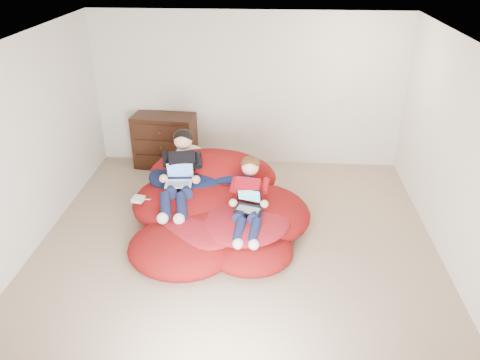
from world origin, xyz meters
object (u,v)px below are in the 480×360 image
object	(u,v)px
dresser	(165,141)
beanbag_pile	(214,208)
older_boy	(180,170)
laptop_white	(179,178)
younger_boy	(249,195)
laptop_black	(249,203)

from	to	relation	value
dresser	beanbag_pile	bearing A→B (deg)	-59.84
older_boy	laptop_white	world-z (taller)	older_boy
older_boy	younger_boy	bearing A→B (deg)	-26.85
older_boy	younger_boy	size ratio (longest dim) A/B	1.13
younger_boy	laptop_white	xyz separation A→B (m)	(-0.94, 0.38, 0.01)
beanbag_pile	laptop_black	size ratio (longest dim) A/B	6.51
dresser	younger_boy	distance (m)	2.55
younger_boy	laptop_black	bearing A→B (deg)	-90.00
dresser	younger_boy	bearing A→B (deg)	-53.75
beanbag_pile	laptop_black	bearing A→B (deg)	-37.13
older_boy	laptop_white	distance (m)	0.12
older_boy	laptop_black	size ratio (longest dim) A/B	3.41
dresser	laptop_black	bearing A→B (deg)	-54.83
dresser	older_boy	xyz separation A→B (m)	(0.56, -1.57, 0.27)
dresser	younger_boy	xyz separation A→B (m)	(1.50, -2.05, 0.18)
dresser	older_boy	bearing A→B (deg)	-70.36
younger_boy	laptop_white	world-z (taller)	younger_boy
dresser	laptop_white	distance (m)	1.77
beanbag_pile	older_boy	xyz separation A→B (m)	(-0.47, 0.20, 0.46)
dresser	laptop_black	xyz separation A→B (m)	(1.50, -2.13, 0.12)
dresser	laptop_white	xyz separation A→B (m)	(0.56, -1.67, 0.20)
beanbag_pile	older_boy	world-z (taller)	older_boy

